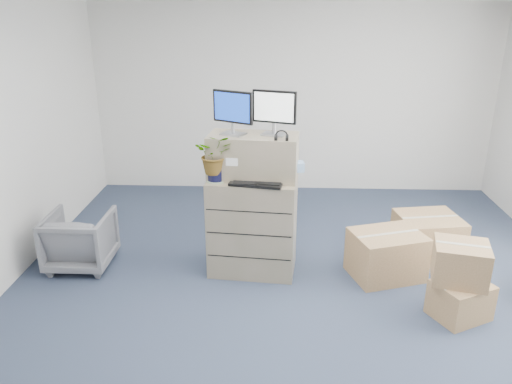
{
  "coord_description": "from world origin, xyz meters",
  "views": [
    {
      "loc": [
        -0.24,
        -4.03,
        2.75
      ],
      "look_at": [
        -0.43,
        0.4,
        1.08
      ],
      "focal_mm": 35.0,
      "sensor_mm": 36.0,
      "label": 1
    }
  ],
  "objects_px": {
    "potted_plant": "(215,159)",
    "monitor_right": "(274,110)",
    "filing_cabinet_lower": "(253,225)",
    "keyboard": "(256,183)",
    "water_bottle": "(257,165)",
    "office_chair": "(80,237)",
    "monitor_left": "(233,110)"
  },
  "relations": [
    {
      "from": "filing_cabinet_lower",
      "to": "monitor_right",
      "type": "relative_size",
      "value": 2.37
    },
    {
      "from": "filing_cabinet_lower",
      "to": "monitor_right",
      "type": "height_order",
      "value": "monitor_right"
    },
    {
      "from": "water_bottle",
      "to": "keyboard",
      "type": "bearing_deg",
      "value": -88.44
    },
    {
      "from": "keyboard",
      "to": "water_bottle",
      "type": "bearing_deg",
      "value": 102.07
    },
    {
      "from": "filing_cabinet_lower",
      "to": "monitor_right",
      "type": "bearing_deg",
      "value": 18.1
    },
    {
      "from": "monitor_right",
      "to": "water_bottle",
      "type": "distance_m",
      "value": 0.59
    },
    {
      "from": "office_chair",
      "to": "monitor_right",
      "type": "bearing_deg",
      "value": -179.17
    },
    {
      "from": "monitor_left",
      "to": "monitor_right",
      "type": "distance_m",
      "value": 0.41
    },
    {
      "from": "monitor_right",
      "to": "water_bottle",
      "type": "height_order",
      "value": "monitor_right"
    },
    {
      "from": "filing_cabinet_lower",
      "to": "office_chair",
      "type": "distance_m",
      "value": 1.92
    },
    {
      "from": "office_chair",
      "to": "potted_plant",
      "type": "bearing_deg",
      "value": 175.92
    },
    {
      "from": "keyboard",
      "to": "potted_plant",
      "type": "bearing_deg",
      "value": 179.0
    },
    {
      "from": "office_chair",
      "to": "water_bottle",
      "type": "bearing_deg",
      "value": -179.22
    },
    {
      "from": "monitor_left",
      "to": "keyboard",
      "type": "xyz_separation_m",
      "value": [
        0.24,
        -0.22,
        -0.69
      ]
    },
    {
      "from": "monitor_left",
      "to": "keyboard",
      "type": "distance_m",
      "value": 0.76
    },
    {
      "from": "filing_cabinet_lower",
      "to": "keyboard",
      "type": "relative_size",
      "value": 2.01
    },
    {
      "from": "potted_plant",
      "to": "office_chair",
      "type": "height_order",
      "value": "potted_plant"
    },
    {
      "from": "filing_cabinet_lower",
      "to": "potted_plant",
      "type": "relative_size",
      "value": 2.52
    },
    {
      "from": "keyboard",
      "to": "water_bottle",
      "type": "height_order",
      "value": "water_bottle"
    },
    {
      "from": "monitor_left",
      "to": "potted_plant",
      "type": "xyz_separation_m",
      "value": [
        -0.17,
        -0.14,
        -0.47
      ]
    },
    {
      "from": "office_chair",
      "to": "monitor_left",
      "type": "bearing_deg",
      "value": -179.11
    },
    {
      "from": "potted_plant",
      "to": "monitor_right",
      "type": "bearing_deg",
      "value": 13.72
    },
    {
      "from": "monitor_left",
      "to": "keyboard",
      "type": "bearing_deg",
      "value": -14.44
    },
    {
      "from": "monitor_left",
      "to": "water_bottle",
      "type": "bearing_deg",
      "value": 28.01
    },
    {
      "from": "water_bottle",
      "to": "monitor_left",
      "type": "bearing_deg",
      "value": -179.81
    },
    {
      "from": "filing_cabinet_lower",
      "to": "water_bottle",
      "type": "relative_size",
      "value": 3.79
    },
    {
      "from": "monitor_left",
      "to": "keyboard",
      "type": "height_order",
      "value": "monitor_left"
    },
    {
      "from": "water_bottle",
      "to": "office_chair",
      "type": "height_order",
      "value": "water_bottle"
    },
    {
      "from": "potted_plant",
      "to": "office_chair",
      "type": "bearing_deg",
      "value": 176.13
    },
    {
      "from": "monitor_right",
      "to": "potted_plant",
      "type": "bearing_deg",
      "value": -147.78
    },
    {
      "from": "monitor_right",
      "to": "potted_plant",
      "type": "height_order",
      "value": "monitor_right"
    },
    {
      "from": "monitor_left",
      "to": "office_chair",
      "type": "height_order",
      "value": "monitor_left"
    }
  ]
}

